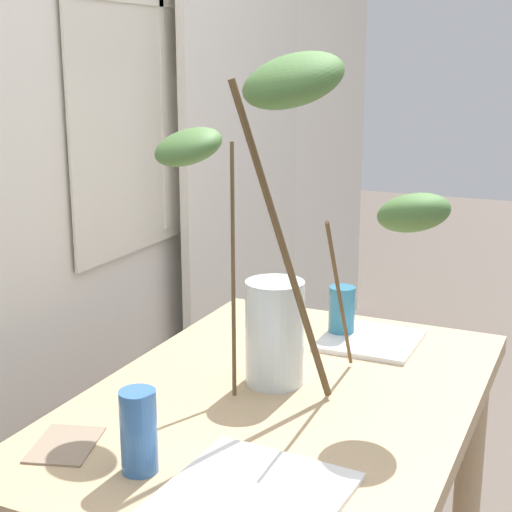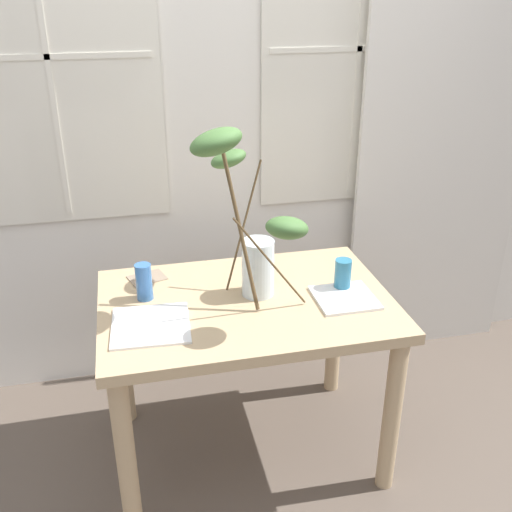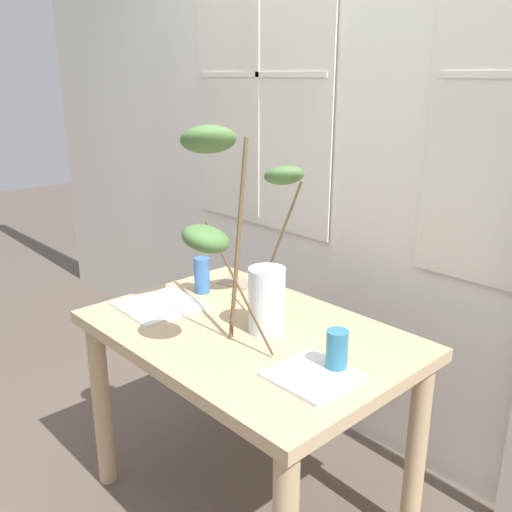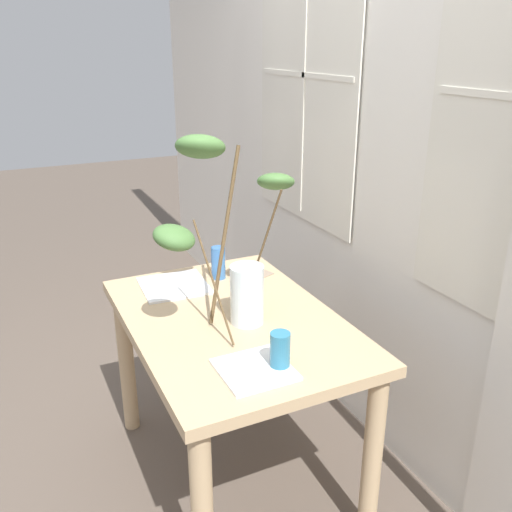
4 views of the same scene
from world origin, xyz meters
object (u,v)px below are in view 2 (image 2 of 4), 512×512
at_px(dining_table, 246,327).
at_px(plate_square_left, 151,325).
at_px(drinking_glass_blue_right, 343,275).
at_px(drinking_glass_blue_left, 144,282).
at_px(vase_with_branches, 248,219).
at_px(plate_square_right, 345,298).

xyz_separation_m(dining_table, plate_square_left, (-0.38, -0.11, 0.13)).
bearing_deg(drinking_glass_blue_right, dining_table, 179.85).
height_order(drinking_glass_blue_left, drinking_glass_blue_right, drinking_glass_blue_left).
distance_m(dining_table, plate_square_left, 0.42).
relative_size(dining_table, vase_with_branches, 1.56).
xyz_separation_m(drinking_glass_blue_left, drinking_glass_blue_right, (0.78, -0.10, -0.01)).
bearing_deg(dining_table, drinking_glass_blue_right, -0.15).
relative_size(vase_with_branches, drinking_glass_blue_right, 5.63).
xyz_separation_m(dining_table, drinking_glass_blue_left, (-0.38, 0.10, 0.20)).
bearing_deg(drinking_glass_blue_left, plate_square_left, -88.14).
distance_m(dining_table, vase_with_branches, 0.47).
bearing_deg(vase_with_branches, dining_table, 113.15).
bearing_deg(drinking_glass_blue_right, plate_square_left, -171.70).
bearing_deg(vase_with_branches, plate_square_right, -10.59).
distance_m(drinking_glass_blue_right, plate_square_left, 0.78).
distance_m(vase_with_branches, drinking_glass_blue_right, 0.48).
height_order(dining_table, drinking_glass_blue_right, drinking_glass_blue_right).
height_order(vase_with_branches, drinking_glass_blue_left, vase_with_branches).
relative_size(vase_with_branches, plate_square_left, 2.62).
distance_m(vase_with_branches, plate_square_right, 0.51).
relative_size(drinking_glass_blue_right, plate_square_left, 0.46).
xyz_separation_m(drinking_glass_blue_right, plate_square_left, (-0.77, -0.11, -0.06)).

